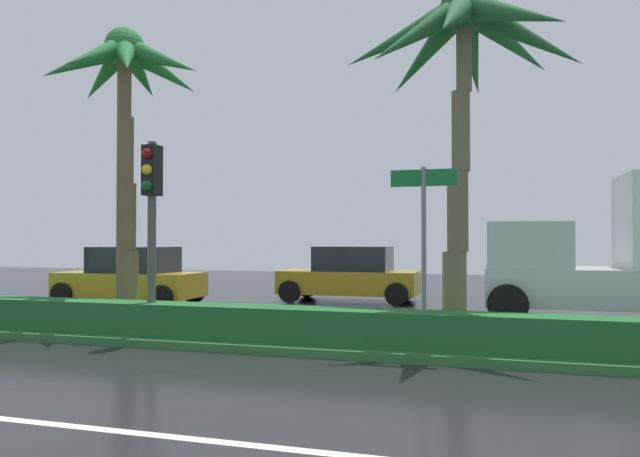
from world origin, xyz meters
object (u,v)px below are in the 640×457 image
at_px(palm_tree_mid_left, 125,87).
at_px(palm_tree_centre_left, 463,52).
at_px(street_name_sign, 424,231).
at_px(car_in_traffic_second, 350,275).
at_px(traffic_signal_median_left, 151,201).
at_px(car_in_traffic_leading, 131,277).
at_px(box_truck_lead, 630,256).

bearing_deg(palm_tree_mid_left, palm_tree_centre_left, -0.92).
bearing_deg(street_name_sign, car_in_traffic_second, 111.37).
relative_size(traffic_signal_median_left, car_in_traffic_leading, 0.85).
height_order(street_name_sign, box_truck_lead, box_truck_lead).
height_order(car_in_traffic_leading, box_truck_lead, box_truck_lead).
relative_size(traffic_signal_median_left, box_truck_lead, 0.57).
bearing_deg(palm_tree_centre_left, car_in_traffic_leading, 159.74).
bearing_deg(box_truck_lead, car_in_traffic_leading, 0.08).
xyz_separation_m(traffic_signal_median_left, street_name_sign, (5.12, 0.05, -0.59)).
bearing_deg(palm_tree_centre_left, traffic_signal_median_left, -162.21).
xyz_separation_m(street_name_sign, box_truck_lead, (4.21, 5.43, -0.53)).
bearing_deg(car_in_traffic_second, street_name_sign, 111.37).
bearing_deg(street_name_sign, traffic_signal_median_left, -179.48).
bearing_deg(palm_tree_mid_left, box_truck_lead, 17.37).
distance_m(car_in_traffic_leading, box_truck_lead, 13.49).
bearing_deg(palm_tree_mid_left, car_in_traffic_second, 58.03).
bearing_deg(palm_tree_mid_left, traffic_signal_median_left, -45.07).
xyz_separation_m(palm_tree_mid_left, car_in_traffic_second, (3.89, 6.23, -4.66)).
relative_size(palm_tree_centre_left, car_in_traffic_second, 1.57).
bearing_deg(car_in_traffic_second, box_truck_lead, 159.92).
bearing_deg(car_in_traffic_leading, palm_tree_mid_left, 122.02).
relative_size(street_name_sign, car_in_traffic_second, 0.70).
distance_m(palm_tree_centre_left, car_in_traffic_leading, 11.51).
xyz_separation_m(car_in_traffic_leading, box_truck_lead, (13.47, 0.02, 0.72)).
xyz_separation_m(palm_tree_centre_left, traffic_signal_median_left, (-5.70, -1.83, -2.91)).
relative_size(palm_tree_mid_left, palm_tree_centre_left, 0.99).
bearing_deg(box_truck_lead, palm_tree_centre_left, 45.13).
bearing_deg(car_in_traffic_leading, palm_tree_centre_left, 159.74).
relative_size(street_name_sign, box_truck_lead, 0.47).
distance_m(traffic_signal_median_left, street_name_sign, 5.16).
height_order(palm_tree_mid_left, palm_tree_centre_left, palm_tree_centre_left).
relative_size(palm_tree_centre_left, street_name_sign, 2.26).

